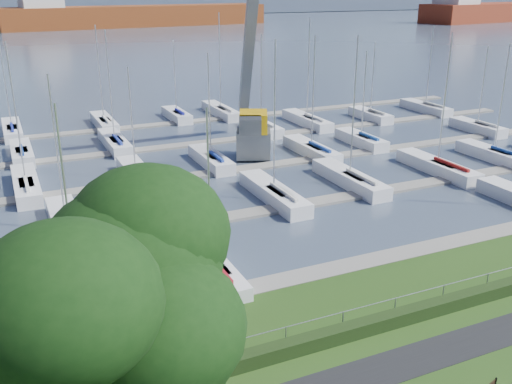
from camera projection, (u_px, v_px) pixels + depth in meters
path at (399, 365)px, 24.71m from camera, size 160.00×2.00×0.04m
water at (22, 23)px, 249.65m from camera, size 800.00×540.00×0.20m
hedge at (365, 327)px, 26.82m from camera, size 80.00×0.70×0.70m
fence at (361, 307)px, 26.87m from camera, size 80.00×0.04×0.04m
foothill at (12, 3)px, 307.29m from camera, size 900.00×80.00×12.00m
docks at (189, 176)px, 49.58m from camera, size 90.00×41.60×0.25m
tree at (124, 293)px, 14.55m from camera, size 7.24×7.88×11.46m
crane at (252, 98)px, 54.37m from camera, size 6.23×13.47×22.35m
cargo_ship_mid at (128, 17)px, 223.50m from camera, size 105.99×28.20×21.50m
cargo_ship_east at (492, 12)px, 255.82m from camera, size 86.01×29.89×21.50m
sailboat_fleet at (142, 108)px, 49.54m from camera, size 75.55×49.22×12.86m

